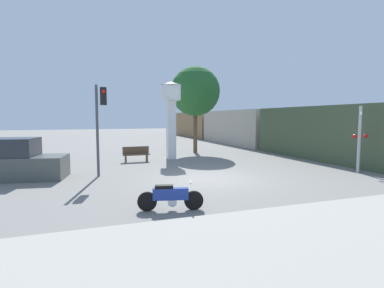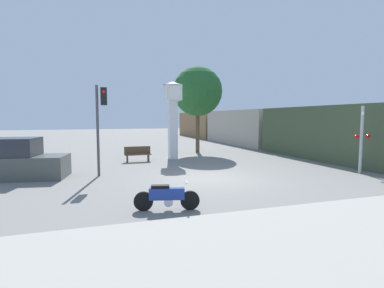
{
  "view_description": "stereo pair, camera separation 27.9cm",
  "coord_description": "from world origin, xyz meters",
  "px_view_note": "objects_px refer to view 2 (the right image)",
  "views": [
    {
      "loc": [
        -5.03,
        -12.02,
        2.69
      ],
      "look_at": [
        -0.39,
        1.21,
        1.45
      ],
      "focal_mm": 28.0,
      "sensor_mm": 36.0,
      "label": 1
    },
    {
      "loc": [
        -4.76,
        -12.1,
        2.69
      ],
      "look_at": [
        -0.39,
        1.21,
        1.45
      ],
      "focal_mm": 28.0,
      "sensor_mm": 36.0,
      "label": 2
    }
  ],
  "objects_px": {
    "freight_train": "(241,127)",
    "railroad_crossing_signal": "(362,136)",
    "traffic_light": "(101,114)",
    "street_tree": "(198,92)",
    "parked_car": "(15,162)",
    "clock_tower": "(173,108)",
    "bench": "(138,154)",
    "motorcycle": "(167,197)"
  },
  "relations": [
    {
      "from": "freight_train",
      "to": "railroad_crossing_signal",
      "type": "bearing_deg",
      "value": -97.38
    },
    {
      "from": "freight_train",
      "to": "traffic_light",
      "type": "height_order",
      "value": "traffic_light"
    },
    {
      "from": "street_tree",
      "to": "parked_car",
      "type": "relative_size",
      "value": 1.47
    },
    {
      "from": "clock_tower",
      "to": "street_tree",
      "type": "distance_m",
      "value": 4.08
    },
    {
      "from": "traffic_light",
      "to": "street_tree",
      "type": "bearing_deg",
      "value": 45.48
    },
    {
      "from": "traffic_light",
      "to": "bench",
      "type": "relative_size",
      "value": 2.59
    },
    {
      "from": "freight_train",
      "to": "bench",
      "type": "bearing_deg",
      "value": -141.74
    },
    {
      "from": "motorcycle",
      "to": "clock_tower",
      "type": "height_order",
      "value": "clock_tower"
    },
    {
      "from": "freight_train",
      "to": "bench",
      "type": "distance_m",
      "value": 15.13
    },
    {
      "from": "motorcycle",
      "to": "railroad_crossing_signal",
      "type": "height_order",
      "value": "railroad_crossing_signal"
    },
    {
      "from": "parked_car",
      "to": "street_tree",
      "type": "bearing_deg",
      "value": 41.6
    },
    {
      "from": "bench",
      "to": "motorcycle",
      "type": "bearing_deg",
      "value": -93.18
    },
    {
      "from": "motorcycle",
      "to": "street_tree",
      "type": "xyz_separation_m",
      "value": [
        5.61,
        13.35,
        4.25
      ]
    },
    {
      "from": "freight_train",
      "to": "bench",
      "type": "relative_size",
      "value": 22.71
    },
    {
      "from": "street_tree",
      "to": "bench",
      "type": "relative_size",
      "value": 4.09
    },
    {
      "from": "motorcycle",
      "to": "railroad_crossing_signal",
      "type": "bearing_deg",
      "value": 29.14
    },
    {
      "from": "clock_tower",
      "to": "railroad_crossing_signal",
      "type": "relative_size",
      "value": 1.54
    },
    {
      "from": "traffic_light",
      "to": "clock_tower",
      "type": "bearing_deg",
      "value": 45.21
    },
    {
      "from": "traffic_light",
      "to": "railroad_crossing_signal",
      "type": "bearing_deg",
      "value": -15.16
    },
    {
      "from": "freight_train",
      "to": "parked_car",
      "type": "height_order",
      "value": "freight_train"
    },
    {
      "from": "motorcycle",
      "to": "street_tree",
      "type": "distance_m",
      "value": 15.09
    },
    {
      "from": "traffic_light",
      "to": "street_tree",
      "type": "height_order",
      "value": "street_tree"
    },
    {
      "from": "traffic_light",
      "to": "motorcycle",
      "type": "bearing_deg",
      "value": -74.66
    },
    {
      "from": "street_tree",
      "to": "clock_tower",
      "type": "bearing_deg",
      "value": -134.05
    },
    {
      "from": "railroad_crossing_signal",
      "to": "bench",
      "type": "distance_m",
      "value": 12.17
    },
    {
      "from": "traffic_light",
      "to": "railroad_crossing_signal",
      "type": "xyz_separation_m",
      "value": [
        11.89,
        -3.22,
        -1.07
      ]
    },
    {
      "from": "railroad_crossing_signal",
      "to": "street_tree",
      "type": "height_order",
      "value": "street_tree"
    },
    {
      "from": "motorcycle",
      "to": "clock_tower",
      "type": "relative_size",
      "value": 0.38
    },
    {
      "from": "traffic_light",
      "to": "parked_car",
      "type": "distance_m",
      "value": 4.26
    },
    {
      "from": "motorcycle",
      "to": "street_tree",
      "type": "relative_size",
      "value": 0.29
    },
    {
      "from": "railroad_crossing_signal",
      "to": "street_tree",
      "type": "bearing_deg",
      "value": 113.67
    },
    {
      "from": "traffic_light",
      "to": "parked_car",
      "type": "height_order",
      "value": "traffic_light"
    },
    {
      "from": "parked_car",
      "to": "motorcycle",
      "type": "bearing_deg",
      "value": -41.29
    },
    {
      "from": "railroad_crossing_signal",
      "to": "clock_tower",
      "type": "bearing_deg",
      "value": 133.08
    },
    {
      "from": "motorcycle",
      "to": "clock_tower",
      "type": "distance_m",
      "value": 11.35
    },
    {
      "from": "freight_train",
      "to": "railroad_crossing_signal",
      "type": "height_order",
      "value": "freight_train"
    },
    {
      "from": "motorcycle",
      "to": "traffic_light",
      "type": "distance_m",
      "value": 6.66
    },
    {
      "from": "bench",
      "to": "parked_car",
      "type": "height_order",
      "value": "parked_car"
    },
    {
      "from": "clock_tower",
      "to": "traffic_light",
      "type": "xyz_separation_m",
      "value": [
        -4.57,
        -4.6,
        -0.44
      ]
    },
    {
      "from": "street_tree",
      "to": "motorcycle",
      "type": "bearing_deg",
      "value": -112.79
    },
    {
      "from": "motorcycle",
      "to": "freight_train",
      "type": "height_order",
      "value": "freight_train"
    },
    {
      "from": "street_tree",
      "to": "freight_train",
      "type": "bearing_deg",
      "value": 41.41
    }
  ]
}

